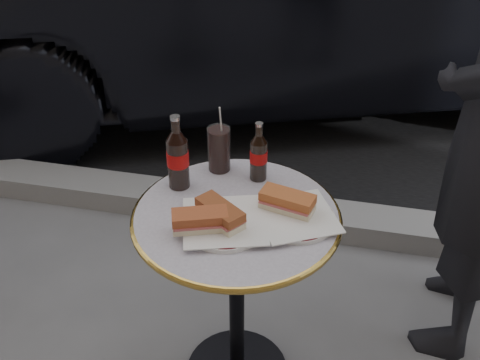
% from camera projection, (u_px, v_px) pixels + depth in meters
% --- Properties ---
extents(curb, '(40.00, 0.20, 0.12)m').
position_uv_depth(curb, '(278.00, 214.00, 2.87)').
color(curb, gray).
rests_on(curb, ground).
extents(bistro_table, '(0.62, 0.62, 0.73)m').
position_uv_depth(bistro_table, '(237.00, 302.00, 1.97)').
color(bistro_table, '#BAB2C4').
rests_on(bistro_table, ground).
extents(plate_left, '(0.28, 0.28, 0.01)m').
position_uv_depth(plate_left, '(225.00, 223.00, 1.72)').
color(plate_left, white).
rests_on(plate_left, bistro_table).
extents(plate_right, '(0.29, 0.29, 0.01)m').
position_uv_depth(plate_right, '(296.00, 218.00, 1.74)').
color(plate_right, white).
rests_on(plate_right, bistro_table).
extents(sandwich_left_a, '(0.17, 0.12, 0.05)m').
position_uv_depth(sandwich_left_a, '(200.00, 221.00, 1.67)').
color(sandwich_left_a, '#A74D2A').
rests_on(sandwich_left_a, plate_left).
extents(sandwich_left_b, '(0.17, 0.15, 0.05)m').
position_uv_depth(sandwich_left_b, '(220.00, 214.00, 1.70)').
color(sandwich_left_b, brown).
rests_on(sandwich_left_b, plate_left).
extents(sandwich_right, '(0.17, 0.11, 0.05)m').
position_uv_depth(sandwich_right, '(287.00, 202.00, 1.74)').
color(sandwich_right, '#B55B2E').
rests_on(sandwich_right, plate_right).
extents(cola_bottle_left, '(0.09, 0.09, 0.25)m').
position_uv_depth(cola_bottle_left, '(177.00, 152.00, 1.81)').
color(cola_bottle_left, black).
rests_on(cola_bottle_left, bistro_table).
extents(cola_bottle_right, '(0.07, 0.07, 0.20)m').
position_uv_depth(cola_bottle_right, '(259.00, 151.00, 1.86)').
color(cola_bottle_right, black).
rests_on(cola_bottle_right, bistro_table).
extents(cola_glass, '(0.09, 0.09, 0.15)m').
position_uv_depth(cola_glass, '(219.00, 149.00, 1.92)').
color(cola_glass, black).
rests_on(cola_glass, bistro_table).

